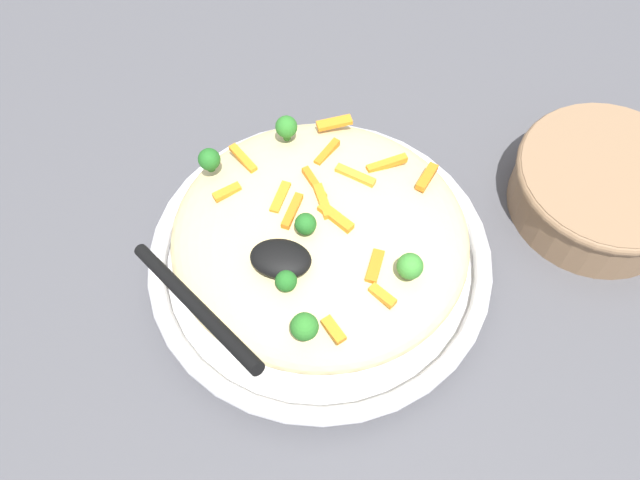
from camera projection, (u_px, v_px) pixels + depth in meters
The scene contains 26 objects.
ground_plane at pixel (320, 271), 0.72m from camera, with size 2.40×2.40×0.00m, color #4C4C51.
serving_bowl at pixel (320, 260), 0.70m from camera, with size 0.36×0.36×0.04m.
pasta_mound at pixel (320, 236), 0.66m from camera, with size 0.30×0.29×0.07m, color #DBC689.
carrot_piece_0 at pixel (292, 210), 0.63m from camera, with size 0.04×0.01×0.01m, color orange.
carrot_piece_1 at pixel (382, 296), 0.59m from camera, with size 0.03×0.01×0.01m, color orange.
carrot_piece_2 at pixel (375, 266), 0.60m from camera, with size 0.03×0.01×0.01m, color orange.
carrot_piece_3 at pixel (320, 201), 0.63m from camera, with size 0.04×0.01×0.01m, color orange.
carrot_piece_4 at pixel (227, 192), 0.65m from camera, with size 0.03×0.01×0.01m, color orange.
carrot_piece_5 at pixel (334, 330), 0.57m from camera, with size 0.03×0.01×0.01m, color orange.
carrot_piece_6 at pixel (336, 217), 0.62m from camera, with size 0.04×0.01×0.01m, color orange.
carrot_piece_7 at pixel (314, 183), 0.64m from camera, with size 0.04×0.01×0.01m, color orange.
carrot_piece_8 at pixel (280, 197), 0.64m from camera, with size 0.04×0.01×0.01m, color orange.
carrot_piece_9 at pixel (427, 177), 0.66m from camera, with size 0.03×0.01×0.01m, color orange.
carrot_piece_10 at pixel (387, 164), 0.66m from camera, with size 0.04×0.01×0.01m, color orange.
carrot_piece_11 at pixel (334, 123), 0.69m from camera, with size 0.04×0.01×0.01m, color orange.
carrot_piece_12 at pixel (327, 153), 0.67m from camera, with size 0.04×0.01×0.01m, color orange.
carrot_piece_13 at pixel (355, 175), 0.65m from camera, with size 0.04×0.01×0.01m, color orange.
carrot_piece_14 at pixel (243, 158), 0.67m from camera, with size 0.04×0.01×0.01m, color orange.
broccoli_floret_0 at pixel (410, 267), 0.59m from camera, with size 0.02×0.02×0.03m.
broccoli_floret_1 at pixel (286, 127), 0.67m from camera, with size 0.02×0.02×0.03m.
broccoli_floret_2 at pixel (209, 160), 0.65m from camera, with size 0.02×0.02×0.03m.
broccoli_floret_3 at pixel (304, 327), 0.56m from camera, with size 0.02×0.02×0.03m.
broccoli_floret_4 at pixel (306, 224), 0.61m from camera, with size 0.02×0.02×0.02m.
broccoli_floret_5 at pixel (286, 281), 0.58m from camera, with size 0.02×0.02×0.02m.
serving_spoon at pixel (247, 275), 0.57m from camera, with size 0.16×0.15×0.08m.
companion_bowl at pixel (604, 186), 0.73m from camera, with size 0.20×0.20×0.07m.
Camera 1 is at (0.06, -0.34, 0.63)m, focal length 37.20 mm.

